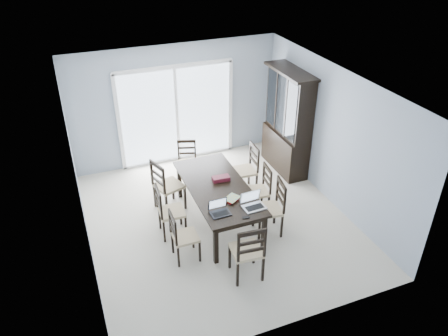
# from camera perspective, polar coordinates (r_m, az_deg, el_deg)

# --- Properties ---
(floor) EXTENTS (5.00, 5.00, 0.00)m
(floor) POSITION_cam_1_polar(r_m,az_deg,el_deg) (8.01, -0.76, -6.89)
(floor) COLOR beige
(floor) RESTS_ON ground
(ceiling) EXTENTS (5.00, 5.00, 0.00)m
(ceiling) POSITION_cam_1_polar(r_m,az_deg,el_deg) (6.74, -0.92, 10.86)
(ceiling) COLOR white
(ceiling) RESTS_ON back_wall
(back_wall) EXTENTS (4.50, 0.02, 2.60)m
(back_wall) POSITION_cam_1_polar(r_m,az_deg,el_deg) (9.43, -6.31, 8.22)
(back_wall) COLOR #8F9CAB
(back_wall) RESTS_ON floor
(wall_left) EXTENTS (0.02, 5.00, 2.60)m
(wall_left) POSITION_cam_1_polar(r_m,az_deg,el_deg) (6.94, -18.48, -2.23)
(wall_left) COLOR #8F9CAB
(wall_left) RESTS_ON floor
(wall_right) EXTENTS (0.02, 5.00, 2.60)m
(wall_right) POSITION_cam_1_polar(r_m,az_deg,el_deg) (8.26, 13.95, 4.03)
(wall_right) COLOR #8F9CAB
(wall_right) RESTS_ON floor
(balcony) EXTENTS (4.50, 2.00, 0.10)m
(balcony) POSITION_cam_1_polar(r_m,az_deg,el_deg) (10.88, -7.38, 3.52)
(balcony) COLOR gray
(balcony) RESTS_ON ground
(railing) EXTENTS (4.50, 0.06, 1.10)m
(railing) POSITION_cam_1_polar(r_m,az_deg,el_deg) (11.52, -8.90, 8.28)
(railing) COLOR #99999E
(railing) RESTS_ON balcony
(dining_table) EXTENTS (1.00, 2.20, 0.75)m
(dining_table) POSITION_cam_1_polar(r_m,az_deg,el_deg) (7.62, -0.80, -2.88)
(dining_table) COLOR black
(dining_table) RESTS_ON floor
(china_hutch) EXTENTS (0.50, 1.38, 2.20)m
(china_hutch) POSITION_cam_1_polar(r_m,az_deg,el_deg) (9.18, 8.28, 5.86)
(china_hutch) COLOR black
(china_hutch) RESTS_ON floor
(sliding_door) EXTENTS (2.52, 0.05, 2.18)m
(sliding_door) POSITION_cam_1_polar(r_m,az_deg,el_deg) (9.50, -6.20, 6.98)
(sliding_door) COLOR silver
(sliding_door) RESTS_ON floor
(chair_left_near) EXTENTS (0.40, 0.39, 1.04)m
(chair_left_near) POSITION_cam_1_polar(r_m,az_deg,el_deg) (6.93, -5.83, -8.29)
(chair_left_near) COLOR black
(chair_left_near) RESTS_ON floor
(chair_left_mid) EXTENTS (0.45, 0.44, 1.11)m
(chair_left_mid) POSITION_cam_1_polar(r_m,az_deg,el_deg) (7.43, -7.62, -5.00)
(chair_left_mid) COLOR black
(chair_left_mid) RESTS_ON floor
(chair_left_far) EXTENTS (0.58, 0.57, 1.20)m
(chair_left_far) POSITION_cam_1_polar(r_m,az_deg,el_deg) (8.00, -7.88, -1.70)
(chair_left_far) COLOR black
(chair_left_far) RESTS_ON floor
(chair_right_near) EXTENTS (0.52, 0.51, 1.16)m
(chair_right_near) POSITION_cam_1_polar(r_m,az_deg,el_deg) (7.47, 6.55, -4.43)
(chair_right_near) COLOR black
(chair_right_near) RESTS_ON floor
(chair_right_mid) EXTENTS (0.46, 0.45, 1.08)m
(chair_right_mid) POSITION_cam_1_polar(r_m,az_deg,el_deg) (7.97, 4.90, -2.20)
(chair_right_mid) COLOR black
(chair_right_mid) RESTS_ON floor
(chair_right_far) EXTENTS (0.45, 0.44, 1.14)m
(chair_right_far) POSITION_cam_1_polar(r_m,az_deg,el_deg) (8.53, 3.25, 0.54)
(chair_right_far) COLOR black
(chair_right_far) RESTS_ON floor
(chair_end_near) EXTENTS (0.48, 0.50, 1.18)m
(chair_end_near) POSITION_cam_1_polar(r_m,az_deg,el_deg) (6.51, 3.27, -10.31)
(chair_end_near) COLOR black
(chair_end_near) RESTS_ON floor
(chair_end_far) EXTENTS (0.48, 0.49, 1.01)m
(chair_end_far) POSITION_cam_1_polar(r_m,az_deg,el_deg) (8.93, -4.87, 1.45)
(chair_end_far) COLOR black
(chair_end_far) RESTS_ON floor
(laptop_dark) EXTENTS (0.32, 0.22, 0.22)m
(laptop_dark) POSITION_cam_1_polar(r_m,az_deg,el_deg) (6.89, -0.46, -5.67)
(laptop_dark) COLOR black
(laptop_dark) RESTS_ON dining_table
(laptop_silver) EXTENTS (0.37, 0.27, 0.25)m
(laptop_silver) POSITION_cam_1_polar(r_m,az_deg,el_deg) (7.04, 3.97, -4.81)
(laptop_silver) COLOR silver
(laptop_silver) RESTS_ON dining_table
(book_stack) EXTENTS (0.31, 0.29, 0.04)m
(book_stack) POSITION_cam_1_polar(r_m,az_deg,el_deg) (7.22, 1.02, -4.05)
(book_stack) COLOR maroon
(book_stack) RESTS_ON dining_table
(cell_phone) EXTENTS (0.12, 0.07, 0.01)m
(cell_phone) POSITION_cam_1_polar(r_m,az_deg,el_deg) (6.85, 2.86, -6.48)
(cell_phone) COLOR black
(cell_phone) RESTS_ON dining_table
(game_box) EXTENTS (0.31, 0.17, 0.08)m
(game_box) POSITION_cam_1_polar(r_m,az_deg,el_deg) (7.72, -0.41, -1.38)
(game_box) COLOR #50101E
(game_box) RESTS_ON dining_table
(hot_tub) EXTENTS (1.98, 1.84, 0.88)m
(hot_tub) POSITION_cam_1_polar(r_m,az_deg,el_deg) (10.50, -10.71, 5.14)
(hot_tub) COLOR brown
(hot_tub) RESTS_ON balcony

